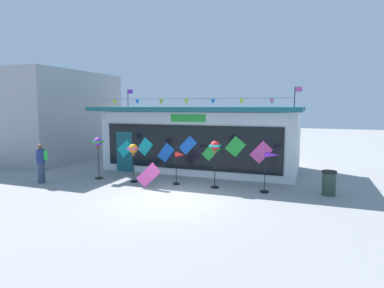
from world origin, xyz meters
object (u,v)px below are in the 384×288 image
object	(u,v)px
wind_spinner_right	(270,163)
kite_shop_building	(203,137)
display_kite_on_ground	(149,175)
wind_spinner_left	(133,151)
wind_spinner_center_right	(215,149)
trash_bin	(329,183)
wind_spinner_far_left	(98,146)
wind_spinner_center_left	(179,160)
person_near_camera	(41,162)

from	to	relation	value
wind_spinner_right	kite_shop_building	bearing A→B (deg)	136.56
display_kite_on_ground	wind_spinner_left	bearing A→B (deg)	149.36
wind_spinner_center_right	trash_bin	distance (m)	4.40
wind_spinner_far_left	wind_spinner_center_right	xyz separation A→B (m)	(5.38, 0.24, 0.06)
display_kite_on_ground	wind_spinner_center_left	bearing A→B (deg)	42.34
kite_shop_building	person_near_camera	distance (m)	7.73
wind_spinner_left	wind_spinner_right	world-z (taller)	wind_spinner_left
wind_spinner_right	display_kite_on_ground	xyz separation A→B (m)	(-4.65, -0.91, -0.65)
trash_bin	wind_spinner_far_left	bearing A→B (deg)	-175.84
trash_bin	wind_spinner_center_left	bearing A→B (deg)	-175.17
wind_spinner_left	wind_spinner_center_left	bearing A→B (deg)	7.46
wind_spinner_center_right	person_near_camera	xyz separation A→B (m)	(-7.17, -1.76, -0.67)
wind_spinner_center_right	display_kite_on_ground	world-z (taller)	wind_spinner_center_right
wind_spinner_left	display_kite_on_ground	distance (m)	1.46
person_near_camera	trash_bin	xyz separation A→B (m)	(11.41, 2.22, -0.43)
wind_spinner_center_left	trash_bin	bearing A→B (deg)	4.83
wind_spinner_center_left	trash_bin	size ratio (longest dim) A/B	1.53
kite_shop_building	wind_spinner_far_left	size ratio (longest dim) A/B	5.28
wind_spinner_far_left	wind_spinner_center_right	distance (m)	5.38
kite_shop_building	wind_spinner_center_left	bearing A→B (deg)	-86.62
kite_shop_building	trash_bin	distance (m)	6.91
wind_spinner_far_left	wind_spinner_center_left	bearing A→B (deg)	3.14
wind_spinner_center_left	person_near_camera	distance (m)	5.90
display_kite_on_ground	trash_bin	bearing A→B (deg)	11.47
wind_spinner_center_left	wind_spinner_far_left	bearing A→B (deg)	-176.86
wind_spinner_center_left	display_kite_on_ground	size ratio (longest dim) A/B	1.47
wind_spinner_far_left	person_near_camera	world-z (taller)	wind_spinner_far_left
wind_spinner_far_left	wind_spinner_right	bearing A→B (deg)	1.81
wind_spinner_center_left	person_near_camera	xyz separation A→B (m)	(-5.64, -1.73, -0.14)
wind_spinner_left	trash_bin	size ratio (longest dim) A/B	1.82
wind_spinner_far_left	display_kite_on_ground	distance (m)	3.11
wind_spinner_left	person_near_camera	world-z (taller)	person_near_camera
wind_spinner_center_right	person_near_camera	world-z (taller)	wind_spinner_center_right
wind_spinner_center_left	trash_bin	world-z (taller)	wind_spinner_center_left
kite_shop_building	person_near_camera	bearing A→B (deg)	-134.78
kite_shop_building	trash_bin	bearing A→B (deg)	-28.42
wind_spinner_left	wind_spinner_right	size ratio (longest dim) A/B	1.06
wind_spinner_left	wind_spinner_center_right	size ratio (longest dim) A/B	0.87
trash_bin	person_near_camera	bearing A→B (deg)	-169.01
wind_spinner_center_right	person_near_camera	bearing A→B (deg)	-166.24
wind_spinner_right	trash_bin	xyz separation A→B (m)	(2.08, 0.46, -0.70)
wind_spinner_left	wind_spinner_center_left	world-z (taller)	wind_spinner_left
kite_shop_building	wind_spinner_center_left	world-z (taller)	kite_shop_building
wind_spinner_center_right	kite_shop_building	bearing A→B (deg)	115.36
person_near_camera	display_kite_on_ground	world-z (taller)	person_near_camera
wind_spinner_right	trash_bin	world-z (taller)	wind_spinner_right
wind_spinner_center_left	wind_spinner_center_right	bearing A→B (deg)	1.07
kite_shop_building	wind_spinner_center_right	distance (m)	4.10
wind_spinner_left	display_kite_on_ground	xyz separation A→B (m)	(1.04, -0.62, -0.82)
trash_bin	display_kite_on_ground	size ratio (longest dim) A/B	0.96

